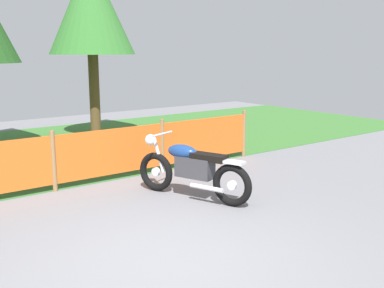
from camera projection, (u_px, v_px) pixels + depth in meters
The scene contains 5 objects.
ground at pixel (163, 262), 5.28m from camera, with size 24.00×24.00×0.02m, color slate.
grass_verge at pixel (2, 156), 10.52m from camera, with size 24.00×6.69×0.01m, color #386B2D.
barrier_fence at pixel (54, 160), 7.79m from camera, with size 8.87×0.08×1.05m.
tree_near_right at pixel (91, 7), 12.10m from camera, with size 2.27×2.27×4.79m.
motorcycle_lead at pixel (191, 169), 7.44m from camera, with size 0.94×2.05×1.01m.
Camera 1 is at (-2.67, -4.13, 2.37)m, focal length 43.11 mm.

